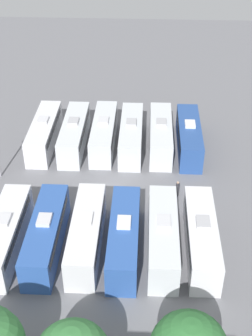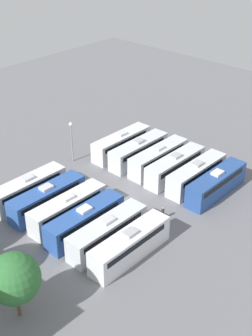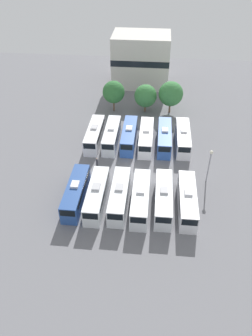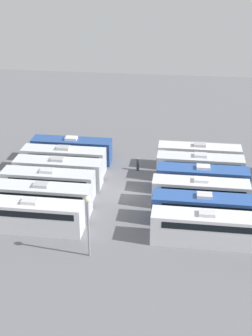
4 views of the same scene
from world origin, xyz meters
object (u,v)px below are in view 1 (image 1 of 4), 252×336
bus_10 (46,234)px  worker_person (177,189)px  bus_4 (74,133)px  bus_6 (201,236)px  bus_2 (131,134)px  bus_0 (189,136)px  bus_3 (104,132)px  bus_8 (124,236)px  bus_7 (163,236)px  bus_9 (86,233)px  bus_11 (6,234)px  bus_1 (161,134)px  bus_5 (44,132)px

bus_10 → worker_person: bearing=-145.4°
bus_4 → bus_6: size_ratio=1.00×
bus_2 → bus_4: (6.91, 0.04, 0.00)m
bus_0 → bus_4: same height
bus_3 → worker_person: bus_3 is taller
bus_0 → bus_8: 18.97m
bus_0 → bus_7: bearing=79.0°
bus_4 → bus_10: same height
bus_8 → worker_person: size_ratio=5.99×
bus_3 → bus_8: same height
bus_7 → bus_10: size_ratio=1.00×
bus_0 → bus_9: bearing=59.4°
bus_3 → bus_10: 18.41m
bus_6 → bus_7: size_ratio=1.00×
bus_9 → bus_11: size_ratio=1.00×
bus_8 → bus_10: 7.04m
bus_0 → bus_1: same height
bus_0 → bus_10: bearing=51.8°
bus_2 → bus_5: same height
bus_6 → bus_9: 10.34m
worker_person → bus_6: bearing=102.3°
bus_8 → bus_11: bearing=1.1°
bus_1 → bus_2: same height
bus_7 → worker_person: 8.33m
bus_2 → bus_4: bearing=0.3°
bus_9 → bus_10: size_ratio=1.00×
bus_2 → worker_person: (-5.24, 9.33, -0.92)m
bus_4 → bus_8: size_ratio=1.00×
bus_1 → bus_2: bearing=3.5°
bus_4 → bus_5: (3.68, -0.07, 0.00)m
bus_4 → bus_9: bearing=101.6°
bus_2 → bus_7: size_ratio=1.00×
bus_7 → bus_4: bearing=-59.0°
bus_1 → bus_6: same height
bus_1 → bus_9: (6.90, 17.65, 0.00)m
bus_3 → bus_9: same height
bus_3 → bus_5: size_ratio=1.00×
bus_11 → bus_9: bearing=-176.1°
bus_4 → worker_person: 15.32m
bus_10 → bus_1: bearing=-120.4°
bus_11 → worker_person: size_ratio=5.99×
bus_3 → bus_9: (-0.00, 17.75, 0.00)m
bus_1 → bus_2: (3.56, 0.22, 0.00)m
bus_11 → bus_4: bearing=-101.7°
bus_11 → bus_0: bearing=-134.4°
bus_4 → bus_2: bearing=-179.7°
bus_2 → bus_3: bearing=-5.3°
bus_2 → bus_10: bearing=68.6°
bus_0 → bus_5: same height
bus_0 → bus_4: 13.86m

